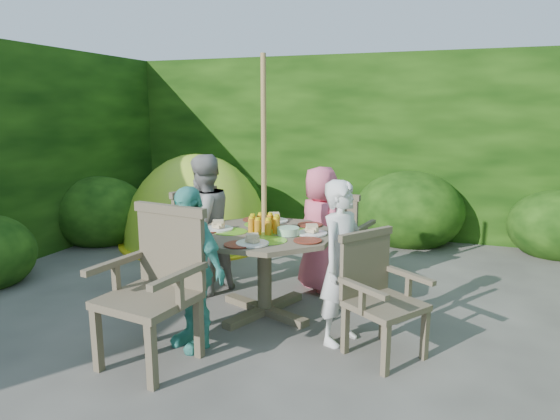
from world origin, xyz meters
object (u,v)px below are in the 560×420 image
(child_right, at_px, (342,263))
(dome_tent, at_px, (198,242))
(child_left, at_px, (203,225))
(parasol_pole, at_px, (264,190))
(patio_table, at_px, (265,245))
(garden_chair_back, at_px, (339,236))
(garden_chair_front, at_px, (156,284))
(garden_chair_right, at_px, (378,293))
(garden_chair_left, at_px, (185,236))
(child_back, at_px, (320,229))
(child_front, at_px, (191,268))

(child_right, height_order, dome_tent, child_right)
(child_left, bearing_deg, parasol_pole, 88.96)
(patio_table, distance_m, dome_tent, 2.69)
(garden_chair_back, distance_m, garden_chair_front, 2.19)
(garden_chair_back, xyz_separation_m, child_left, (-1.16, -0.72, 0.18))
(parasol_pole, bearing_deg, child_right, -21.65)
(child_left, bearing_deg, garden_chair_right, 89.50)
(parasol_pole, distance_m, garden_chair_left, 1.24)
(garden_chair_left, xyz_separation_m, child_right, (1.76, -0.70, 0.11))
(garden_chair_front, xyz_separation_m, child_back, (0.72, 1.75, 0.05))
(parasol_pole, bearing_deg, dome_tent, 131.64)
(garden_chair_left, relative_size, garden_chair_front, 0.92)
(garden_chair_left, relative_size, child_left, 0.72)
(dome_tent, bearing_deg, garden_chair_front, -84.50)
(parasol_pole, bearing_deg, patio_table, -8.84)
(patio_table, distance_m, child_front, 0.80)
(garden_chair_right, height_order, garden_chair_left, garden_chair_left)
(child_back, bearing_deg, garden_chair_right, 161.28)
(parasol_pole, height_order, child_right, parasol_pole)
(child_back, bearing_deg, garden_chair_back, -76.49)
(parasol_pole, distance_m, garden_chair_back, 1.26)
(child_back, distance_m, child_front, 1.60)
(child_right, bearing_deg, garden_chair_back, 34.06)
(child_back, bearing_deg, patio_table, 106.85)
(garden_chair_left, xyz_separation_m, child_left, (0.27, -0.11, 0.16))
(patio_table, distance_m, garden_chair_left, 1.10)
(garden_chair_left, distance_m, child_back, 1.36)
(patio_table, relative_size, dome_tent, 0.67)
(garden_chair_left, height_order, child_front, child_front)
(child_right, bearing_deg, garden_chair_right, -88.05)
(garden_chair_right, relative_size, child_right, 0.68)
(garden_chair_front, relative_size, child_back, 0.86)
(garden_chair_back, xyz_separation_m, child_back, (-0.13, -0.27, 0.12))
(patio_table, bearing_deg, child_right, -21.72)
(garden_chair_back, bearing_deg, child_right, 114.25)
(child_left, relative_size, child_back, 1.10)
(garden_chair_back, height_order, child_back, child_back)
(child_left, xyz_separation_m, child_back, (1.04, 0.45, -0.06))
(garden_chair_left, relative_size, child_right, 0.77)
(child_left, bearing_deg, garden_chair_back, 142.39)
(child_front, bearing_deg, dome_tent, 141.78)
(garden_chair_front, distance_m, child_back, 1.89)
(child_back, height_order, child_front, child_back)
(garden_chair_back, height_order, child_front, child_front)
(child_right, distance_m, dome_tent, 3.40)
(garden_chair_back, relative_size, child_left, 0.68)
(parasol_pole, xyz_separation_m, garden_chair_right, (1.03, -0.39, -0.64))
(child_front, distance_m, dome_tent, 3.11)
(garden_chair_back, xyz_separation_m, garden_chair_front, (-0.84, -2.02, 0.07))
(child_front, bearing_deg, patio_table, 91.72)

